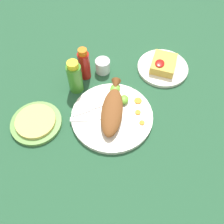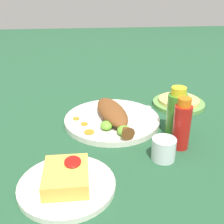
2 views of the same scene
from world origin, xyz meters
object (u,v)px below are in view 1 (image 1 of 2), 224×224
(salt_cup, at_px, (103,67))
(tortilla_plate, at_px, (36,123))
(side_plate_fries, at_px, (163,68))
(hot_sauce_bottle_red, at_px, (84,64))
(fork_far, at_px, (92,108))
(main_plate, at_px, (112,116))
(hot_sauce_bottle_green, at_px, (75,77))
(fork_near, at_px, (91,119))
(fried_fish, at_px, (112,109))

(salt_cup, height_order, tortilla_plate, salt_cup)
(side_plate_fries, bearing_deg, hot_sauce_bottle_red, -65.35)
(fork_far, distance_m, side_plate_fries, 0.37)
(main_plate, bearing_deg, hot_sauce_bottle_green, -116.74)
(side_plate_fries, bearing_deg, salt_cup, -69.93)
(fork_far, height_order, salt_cup, salt_cup)
(side_plate_fries, xyz_separation_m, tortilla_plate, (0.42, -0.39, 0.00))
(fork_far, bearing_deg, fork_near, 67.16)
(fork_near, xyz_separation_m, fork_far, (-0.05, -0.01, 0.00))
(salt_cup, bearing_deg, tortilla_plate, -24.30)
(fried_fish, distance_m, fork_far, 0.08)
(side_plate_fries, bearing_deg, fried_fish, -24.62)
(main_plate, height_order, side_plate_fries, main_plate)
(hot_sauce_bottle_red, bearing_deg, side_plate_fries, 114.65)
(main_plate, height_order, tortilla_plate, main_plate)
(main_plate, height_order, fork_far, fork_far)
(fork_near, relative_size, fork_far, 1.18)
(side_plate_fries, bearing_deg, hot_sauce_bottle_green, -55.57)
(fork_near, distance_m, side_plate_fries, 0.40)
(fork_near, relative_size, salt_cup, 2.87)
(fried_fish, relative_size, fork_near, 1.49)
(fork_near, distance_m, hot_sauce_bottle_green, 0.18)
(tortilla_plate, bearing_deg, hot_sauce_bottle_green, 158.81)
(hot_sauce_bottle_red, height_order, tortilla_plate, hot_sauce_bottle_red)
(main_plate, distance_m, fork_far, 0.08)
(main_plate, height_order, hot_sauce_bottle_green, hot_sauce_bottle_green)
(fork_far, bearing_deg, main_plate, 137.66)
(salt_cup, xyz_separation_m, side_plate_fries, (-0.09, 0.24, -0.02))
(main_plate, relative_size, side_plate_fries, 1.41)
(tortilla_plate, bearing_deg, salt_cup, 155.70)
(main_plate, xyz_separation_m, fried_fish, (-0.01, -0.00, 0.03))
(main_plate, xyz_separation_m, hot_sauce_bottle_green, (-0.09, -0.18, 0.06))
(fork_far, relative_size, hot_sauce_bottle_red, 1.03)
(fork_far, distance_m, hot_sauce_bottle_red, 0.19)
(salt_cup, relative_size, tortilla_plate, 0.33)
(salt_cup, bearing_deg, hot_sauce_bottle_red, -50.20)
(fried_fish, height_order, fork_far, fried_fish)
(hot_sauce_bottle_green, relative_size, side_plate_fries, 0.68)
(hot_sauce_bottle_red, relative_size, tortilla_plate, 0.78)
(fried_fish, xyz_separation_m, fork_near, (0.05, -0.06, -0.02))
(fork_far, height_order, tortilla_plate, fork_far)
(fork_near, xyz_separation_m, salt_cup, (-0.26, -0.04, 0.01))
(hot_sauce_bottle_red, xyz_separation_m, salt_cup, (-0.05, 0.06, -0.04))
(fried_fish, bearing_deg, hot_sauce_bottle_green, -125.45)
(hot_sauce_bottle_red, bearing_deg, main_plate, 45.92)
(side_plate_fries, height_order, tortilla_plate, same)
(hot_sauce_bottle_red, relative_size, side_plate_fries, 0.68)
(fried_fish, relative_size, salt_cup, 4.26)
(hot_sauce_bottle_green, bearing_deg, main_plate, 63.26)
(hot_sauce_bottle_red, bearing_deg, fork_near, 26.85)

